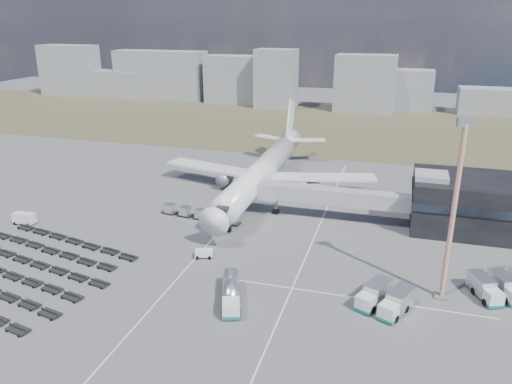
# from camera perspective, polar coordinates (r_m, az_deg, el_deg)

# --- Properties ---
(ground) EXTENTS (420.00, 420.00, 0.00)m
(ground) POSITION_cam_1_polar(r_m,az_deg,el_deg) (88.12, -4.98, -6.87)
(ground) COLOR #565659
(ground) RESTS_ON ground
(grass_strip) EXTENTS (420.00, 90.00, 0.01)m
(grass_strip) POSITION_cam_1_polar(r_m,az_deg,el_deg) (189.67, 7.15, 7.56)
(grass_strip) COLOR #4C492D
(grass_strip) RESTS_ON ground
(lane_markings) EXTENTS (47.12, 110.00, 0.01)m
(lane_markings) POSITION_cam_1_polar(r_m,az_deg,el_deg) (87.94, 1.72, -6.85)
(lane_markings) COLOR silver
(lane_markings) RESTS_ON ground
(terminal) EXTENTS (30.40, 16.40, 11.00)m
(terminal) POSITION_cam_1_polar(r_m,az_deg,el_deg) (104.57, 25.49, -1.31)
(terminal) COLOR black
(terminal) RESTS_ON ground
(jet_bridge) EXTENTS (30.30, 3.80, 7.05)m
(jet_bridge) POSITION_cam_1_polar(r_m,az_deg,el_deg) (100.60, 7.66, -0.39)
(jet_bridge) COLOR #939399
(jet_bridge) RESTS_ON ground
(airliner) EXTENTS (51.59, 64.53, 17.62)m
(airliner) POSITION_cam_1_polar(r_m,az_deg,el_deg) (114.75, 0.76, 2.44)
(airliner) COLOR white
(airliner) RESTS_ON ground
(skyline) EXTENTS (301.92, 21.96, 25.18)m
(skyline) POSITION_cam_1_polar(r_m,az_deg,el_deg) (229.64, 4.10, 12.24)
(skyline) COLOR gray
(skyline) RESTS_ON ground
(fuel_tanker) EXTENTS (5.55, 10.09, 3.17)m
(fuel_tanker) POSITION_cam_1_polar(r_m,az_deg,el_deg) (72.96, -2.87, -11.43)
(fuel_tanker) COLOR white
(fuel_tanker) RESTS_ON ground
(pushback_tug) EXTENTS (3.31, 2.45, 1.36)m
(pushback_tug) POSITION_cam_1_polar(r_m,az_deg,el_deg) (86.19, -5.96, -7.03)
(pushback_tug) COLOR white
(pushback_tug) RESTS_ON ground
(utility_van) EXTENTS (4.33, 2.05, 2.29)m
(utility_van) POSITION_cam_1_polar(r_m,az_deg,el_deg) (108.76, -24.98, -2.78)
(utility_van) COLOR white
(utility_van) RESTS_ON ground
(catering_truck) EXTENTS (5.00, 7.27, 3.09)m
(catering_truck) POSITION_cam_1_polar(r_m,az_deg,el_deg) (116.37, 6.43, 0.64)
(catering_truck) COLOR white
(catering_truck) RESTS_ON ground
(service_trucks_near) EXTENTS (8.25, 8.84, 2.84)m
(service_trucks_near) POSITION_cam_1_polar(r_m,az_deg,el_deg) (73.93, 14.54, -11.70)
(service_trucks_near) COLOR white
(service_trucks_near) RESTS_ON ground
(service_trucks_far) EXTENTS (10.85, 9.67, 2.72)m
(service_trucks_far) POSITION_cam_1_polar(r_m,az_deg,el_deg) (83.03, 26.68, -9.69)
(service_trucks_far) COLOR white
(service_trucks_far) RESTS_ON ground
(uld_row) EXTENTS (17.64, 3.97, 1.93)m
(uld_row) POSITION_cam_1_polar(r_m,az_deg,el_deg) (101.58, -6.37, -2.50)
(uld_row) COLOR black
(uld_row) RESTS_ON ground
(baggage_dollies) EXTENTS (37.14, 30.67, 0.78)m
(baggage_dollies) POSITION_cam_1_polar(r_m,az_deg,el_deg) (91.05, -25.84, -7.73)
(baggage_dollies) COLOR black
(baggage_dollies) RESTS_ON ground
(floodlight_mast) EXTENTS (2.53, 2.06, 26.68)m
(floodlight_mast) POSITION_cam_1_polar(r_m,az_deg,el_deg) (74.11, 21.62, -2.22)
(floodlight_mast) COLOR #C0461E
(floodlight_mast) RESTS_ON ground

